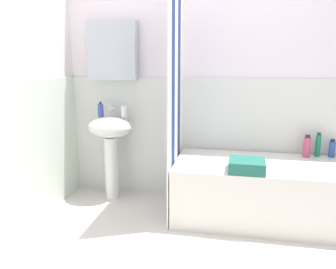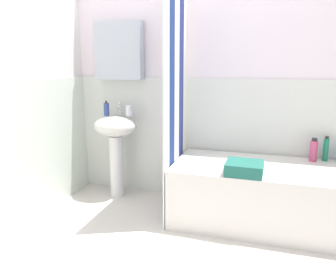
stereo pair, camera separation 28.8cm
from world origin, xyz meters
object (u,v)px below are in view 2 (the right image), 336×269
at_px(lotion_bottle, 313,150).
at_px(towel_folded, 244,168).
at_px(bathtub, 261,194).
at_px(shampoo_bottle, 326,149).
at_px(sink, 116,138).
at_px(toothbrush_cup, 129,111).
at_px(soap_dispenser, 106,109).

distance_m(lotion_bottle, towel_folded, 0.75).
bearing_deg(bathtub, shampoo_bottle, 31.39).
relative_size(sink, shampoo_bottle, 3.73).
relative_size(toothbrush_cup, lotion_bottle, 0.52).
relative_size(shampoo_bottle, lotion_bottle, 1.08).
relative_size(bathtub, lotion_bottle, 7.18).
bearing_deg(shampoo_bottle, sink, -176.15).
xyz_separation_m(toothbrush_cup, towel_folded, (1.16, -0.48, -0.33)).
xyz_separation_m(toothbrush_cup, lotion_bottle, (1.71, 0.04, -0.28)).
height_order(shampoo_bottle, towel_folded, shampoo_bottle).
relative_size(soap_dispenser, lotion_bottle, 0.73).
distance_m(sink, towel_folded, 1.36).
bearing_deg(bathtub, lotion_bottle, 33.84).
height_order(shampoo_bottle, lotion_bottle, shampoo_bottle).
xyz_separation_m(toothbrush_cup, bathtub, (1.29, -0.24, -0.63)).
bearing_deg(sink, lotion_bottle, 2.89).
distance_m(sink, bathtub, 1.48).
bearing_deg(toothbrush_cup, lotion_bottle, 1.28).
distance_m(toothbrush_cup, shampoo_bottle, 1.83).
bearing_deg(sink, soap_dispenser, 173.05).
xyz_separation_m(bathtub, towel_folded, (-0.14, -0.24, 0.30)).
relative_size(soap_dispenser, bathtub, 0.10).
distance_m(sink, shampoo_bottle, 1.94).
relative_size(sink, towel_folded, 2.95).
xyz_separation_m(sink, shampoo_bottle, (1.94, 0.13, 0.00)).
bearing_deg(towel_folded, shampoo_bottle, 40.37).
bearing_deg(toothbrush_cup, sink, -157.55).
bearing_deg(toothbrush_cup, bathtub, -10.42).
relative_size(soap_dispenser, towel_folded, 0.53).
relative_size(sink, toothbrush_cup, 7.77).
relative_size(sink, lotion_bottle, 4.03).
bearing_deg(shampoo_bottle, soap_dispenser, -176.65).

